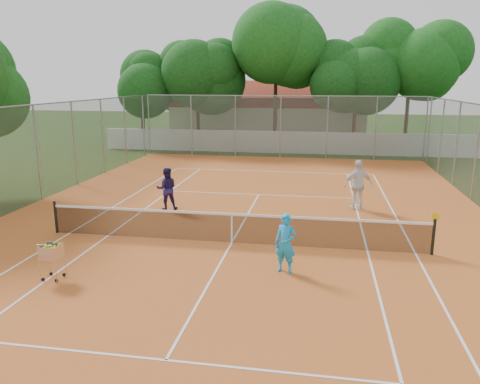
% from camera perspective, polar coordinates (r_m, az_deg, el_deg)
% --- Properties ---
extents(ground, '(120.00, 120.00, 0.00)m').
position_cam_1_polar(ground, '(14.70, -1.00, -6.28)').
color(ground, '#1A340E').
rests_on(ground, ground).
extents(court_pad, '(18.00, 34.00, 0.02)m').
position_cam_1_polar(court_pad, '(14.70, -1.00, -6.24)').
color(court_pad, '#C16025').
rests_on(court_pad, ground).
extents(court_lines, '(10.98, 23.78, 0.01)m').
position_cam_1_polar(court_lines, '(14.69, -1.00, -6.20)').
color(court_lines, white).
rests_on(court_lines, court_pad).
extents(tennis_net, '(11.88, 0.10, 0.98)m').
position_cam_1_polar(tennis_net, '(14.54, -1.01, -4.39)').
color(tennis_net, black).
rests_on(tennis_net, court_pad).
extents(perimeter_fence, '(18.00, 34.00, 4.00)m').
position_cam_1_polar(perimeter_fence, '(14.15, -1.03, 1.36)').
color(perimeter_fence, slate).
rests_on(perimeter_fence, ground).
extents(boundary_wall, '(26.00, 0.30, 1.50)m').
position_cam_1_polar(boundary_wall, '(32.96, 5.22, 6.06)').
color(boundary_wall, white).
rests_on(boundary_wall, ground).
extents(clubhouse, '(16.40, 9.00, 4.40)m').
position_cam_1_polar(clubhouse, '(42.93, 3.68, 9.74)').
color(clubhouse, beige).
rests_on(clubhouse, ground).
extents(tropical_trees, '(29.00, 19.00, 10.00)m').
position_cam_1_polar(tropical_trees, '(35.68, 5.77, 13.45)').
color(tropical_trees, '#0D3610').
rests_on(tropical_trees, ground).
extents(player_near, '(0.66, 0.53, 1.59)m').
position_cam_1_polar(player_near, '(12.35, 5.57, -6.25)').
color(player_near, '#1B9CE6').
rests_on(player_near, court_pad).
extents(player_far_left, '(0.97, 0.86, 1.66)m').
position_cam_1_polar(player_far_left, '(18.45, -8.92, 0.40)').
color(player_far_left, '#21194D').
rests_on(player_far_left, court_pad).
extents(player_far_right, '(1.24, 0.84, 1.96)m').
position_cam_1_polar(player_far_right, '(18.79, 14.21, 0.86)').
color(player_far_right, silver).
rests_on(player_far_right, court_pad).
extents(ball_hopper, '(0.62, 0.62, 1.01)m').
position_cam_1_polar(ball_hopper, '(12.87, -21.94, -7.76)').
color(ball_hopper, silver).
rests_on(ball_hopper, court_pad).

